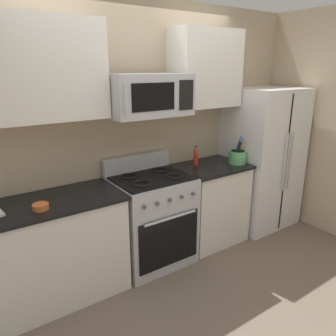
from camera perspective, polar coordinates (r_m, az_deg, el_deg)
The scene contains 12 objects.
ground_plane at distance 3.17m, azimuth 4.06°, elevation -20.94°, with size 16.00×16.00×0.00m, color #6B5B4C.
wall_back at distance 3.41m, azimuth -6.35°, elevation 6.05°, with size 8.00×0.10×2.60m, color tan.
counter_left at distance 3.03m, azimuth -19.81°, elevation -13.53°, with size 1.26×0.61×0.91m.
range_oven at distance 3.37m, azimuth -2.81°, elevation -8.88°, with size 0.76×0.65×1.09m.
counter_right at distance 3.81m, azimuth 7.29°, elevation -6.10°, with size 0.78×0.61×0.91m.
refrigerator at distance 4.25m, azimuth 16.13°, elevation 1.59°, with size 0.86×0.72×1.72m.
microwave at distance 3.06m, azimuth -3.43°, elevation 12.60°, with size 0.78×0.44×0.38m.
upper_cabinets_left at distance 2.79m, azimuth -23.98°, elevation 15.41°, with size 1.25×0.34×0.79m.
upper_cabinets_right at distance 3.62m, azimuth 6.58°, elevation 16.82°, with size 0.77×0.34×0.79m.
utensil_crock at distance 3.76m, azimuth 12.01°, elevation 1.97°, with size 0.19×0.19×0.31m.
bottle_hot_sauce at distance 3.62m, azimuth 4.87°, elevation 2.06°, with size 0.05×0.05×0.22m.
prep_bowl at distance 2.70m, azimuth -21.35°, elevation -6.26°, with size 0.13×0.13×0.05m.
Camera 1 is at (-1.59, -1.92, 1.96)m, focal length 34.92 mm.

